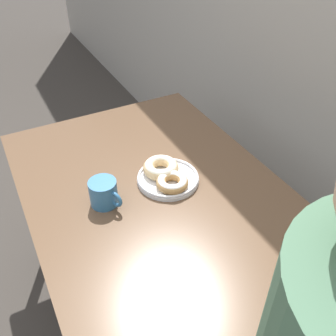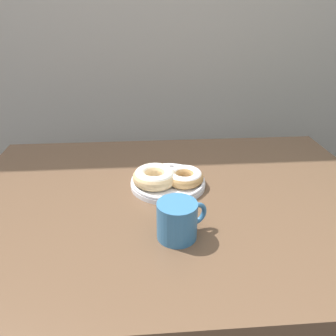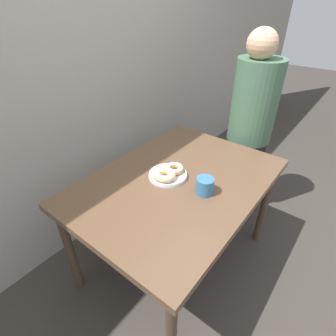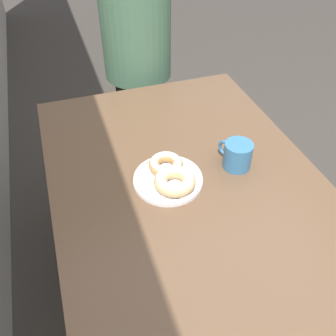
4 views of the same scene
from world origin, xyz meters
The scene contains 4 objects.
ground_plane centered at (0.00, 0.00, 0.00)m, with size 14.00×14.00×0.00m, color #38332D.
dining_table centered at (0.00, 0.37, 0.65)m, with size 1.22×0.88×0.72m.
donut_plate centered at (-0.02, 0.42, 0.74)m, with size 0.24×0.23×0.06m.
coffee_mug centered at (-0.01, 0.18, 0.76)m, with size 0.13×0.09×0.09m.
Camera 1 is at (0.92, -0.06, 1.60)m, focal length 40.00 mm.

